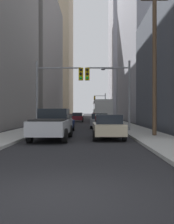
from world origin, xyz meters
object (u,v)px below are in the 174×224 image
at_px(traffic_signal_near_left, 57,84).
at_px(traffic_signal_near_right, 110,84).
at_px(sedan_maroon, 78,117).
at_px(traffic_signal_far_right, 100,102).
at_px(sedan_black, 97,116).
at_px(sedan_beige, 108,127).
at_px(sedan_grey, 100,121).
at_px(pickup_truck_silver, 52,124).
at_px(city_bus, 102,110).
at_px(sedan_blue, 62,123).

distance_m(traffic_signal_near_left, traffic_signal_near_right, 4.48).
xyz_separation_m(sedan_maroon, traffic_signal_far_right, (4.39, 19.45, 3.22)).
xyz_separation_m(sedan_maroon, traffic_signal_near_right, (3.92, -22.18, 3.27)).
relative_size(traffic_signal_near_left, traffic_signal_far_right, 1.00).
bearing_deg(traffic_signal_near_left, sedan_black, 83.78).
bearing_deg(sedan_beige, sedan_grey, 91.13).
bearing_deg(pickup_truck_silver, traffic_signal_near_left, 94.71).
bearing_deg(sedan_maroon, traffic_signal_far_right, 77.29).
height_order(pickup_truck_silver, traffic_signal_far_right, traffic_signal_far_right).
xyz_separation_m(city_bus, traffic_signal_far_right, (0.40, 21.30, 2.06)).
relative_size(sedan_beige, traffic_signal_near_right, 0.71).
distance_m(pickup_truck_silver, sedan_grey, 12.06).
xyz_separation_m(pickup_truck_silver, traffic_signal_near_left, (-0.52, 6.36, 3.12)).
relative_size(sedan_blue, sedan_black, 1.00).
distance_m(sedan_grey, traffic_signal_far_right, 36.54).
relative_size(pickup_truck_silver, sedan_blue, 1.28).
xyz_separation_m(sedan_beige, traffic_signal_near_right, (0.51, 5.96, 3.27)).
distance_m(sedan_grey, sedan_black, 31.12).
bearing_deg(sedan_blue, traffic_signal_near_left, 153.79).
height_order(sedan_blue, traffic_signal_far_right, traffic_signal_far_right).
relative_size(sedan_black, traffic_signal_near_right, 0.71).
bearing_deg(sedan_grey, sedan_black, 89.60).
distance_m(city_bus, traffic_signal_near_right, 20.44).
height_order(city_bus, pickup_truck_silver, city_bus).
relative_size(pickup_truck_silver, traffic_signal_near_right, 0.91).
xyz_separation_m(city_bus, traffic_signal_near_left, (-4.55, -20.33, 2.13)).
distance_m(sedan_black, traffic_signal_near_right, 36.52).
relative_size(pickup_truck_silver, traffic_signal_near_left, 0.91).
xyz_separation_m(pickup_truck_silver, sedan_blue, (-0.11, 6.16, -0.16)).
distance_m(sedan_maroon, sedan_black, 14.59).
height_order(sedan_beige, sedan_blue, same).
bearing_deg(traffic_signal_far_right, traffic_signal_near_left, -96.78).
distance_m(sedan_blue, sedan_grey, 6.40).
bearing_deg(sedan_blue, pickup_truck_silver, -88.95).
relative_size(city_bus, sedan_beige, 2.72).
bearing_deg(traffic_signal_near_right, sedan_maroon, 100.01).
bearing_deg(sedan_maroon, pickup_truck_silver, -90.08).
height_order(sedan_beige, traffic_signal_near_left, traffic_signal_near_left).
bearing_deg(city_bus, traffic_signal_near_right, -90.19).
distance_m(pickup_truck_silver, sedan_maroon, 28.55).
xyz_separation_m(city_bus, traffic_signal_near_right, (-0.07, -20.33, 2.12)).
bearing_deg(sedan_beige, sedan_blue, 121.72).
bearing_deg(city_bus, pickup_truck_silver, -98.57).
distance_m(pickup_truck_silver, traffic_signal_far_right, 48.29).
bearing_deg(traffic_signal_far_right, city_bus, -91.08).
height_order(sedan_blue, sedan_black, same).
bearing_deg(traffic_signal_near_left, traffic_signal_near_right, -0.00).
xyz_separation_m(sedan_blue, traffic_signal_near_left, (-0.41, 0.20, 3.28)).
xyz_separation_m(sedan_beige, sedan_maroon, (-3.40, 28.14, 0.00)).
bearing_deg(city_bus, sedan_blue, -101.39).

